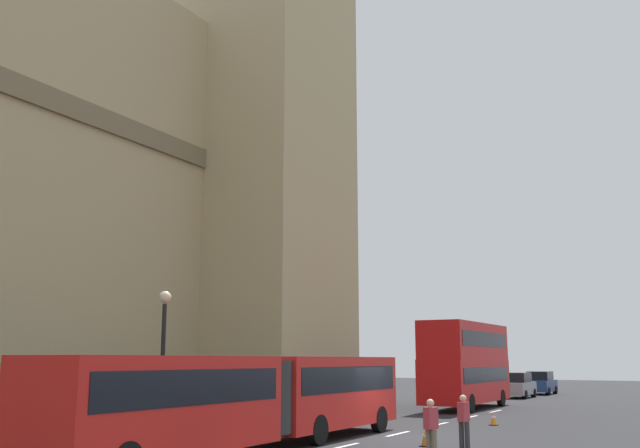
% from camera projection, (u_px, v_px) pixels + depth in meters
% --- Properties ---
extents(ground_plane, '(160.00, 160.00, 0.00)m').
position_uv_depth(ground_plane, '(389.00, 436.00, 26.31)').
color(ground_plane, '#262628').
extents(lane_centre_marking, '(34.40, 0.16, 0.01)m').
position_uv_depth(lane_centre_marking, '(373.00, 440.00, 25.06)').
color(lane_centre_marking, silver).
rests_on(lane_centre_marking, ground_plane).
extents(articulated_bus, '(16.88, 2.54, 2.90)m').
position_uv_depth(articulated_bus, '(256.00, 393.00, 22.48)').
color(articulated_bus, red).
rests_on(articulated_bus, ground_plane).
extents(double_decker_bus, '(9.85, 2.54, 4.90)m').
position_uv_depth(double_decker_bus, '(466.00, 361.00, 41.50)').
color(double_decker_bus, red).
rests_on(double_decker_bus, ground_plane).
extents(sedan_lead, '(4.40, 1.86, 1.85)m').
position_uv_depth(sedan_lead, '(518.00, 385.00, 52.60)').
color(sedan_lead, gray).
rests_on(sedan_lead, ground_plane).
extents(sedan_trailing, '(4.40, 1.86, 1.85)m').
position_uv_depth(sedan_trailing, '(541.00, 383.00, 58.00)').
color(sedan_trailing, navy).
rests_on(sedan_trailing, ground_plane).
extents(traffic_cone_west, '(0.36, 0.36, 0.58)m').
position_uv_depth(traffic_cone_west, '(426.00, 437.00, 23.23)').
color(traffic_cone_west, black).
rests_on(traffic_cone_west, ground_plane).
extents(traffic_cone_middle, '(0.36, 0.36, 0.58)m').
position_uv_depth(traffic_cone_middle, '(493.00, 419.00, 30.66)').
color(traffic_cone_middle, black).
rests_on(traffic_cone_middle, ground_plane).
extents(street_lamp, '(0.44, 0.44, 5.27)m').
position_uv_depth(street_lamp, '(163.00, 352.00, 25.44)').
color(street_lamp, black).
rests_on(street_lamp, ground_plane).
extents(pedestrian_near_cones, '(0.46, 0.35, 1.69)m').
position_uv_depth(pedestrian_near_cones, '(431.00, 427.00, 20.12)').
color(pedestrian_near_cones, '#726651').
rests_on(pedestrian_near_cones, ground_plane).
extents(pedestrian_by_kerb, '(0.44, 0.36, 1.69)m').
position_uv_depth(pedestrian_by_kerb, '(464.00, 420.00, 22.54)').
color(pedestrian_by_kerb, '#333333').
rests_on(pedestrian_by_kerb, ground_plane).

